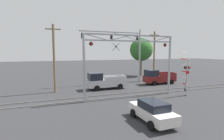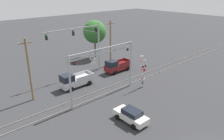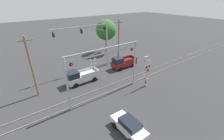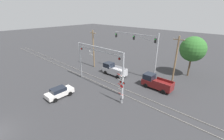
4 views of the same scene
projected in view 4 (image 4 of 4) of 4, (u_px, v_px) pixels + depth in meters
The scene contains 11 objects.
rail_track_near at pixel (101, 84), 26.33m from camera, with size 80.00×0.08×0.10m, color gray.
rail_track_far at pixel (106, 82), 27.31m from camera, with size 80.00×0.08×0.10m, color gray.
crossing_gantry at pixel (99, 60), 24.47m from camera, with size 10.50×0.28×6.82m.
crossing_signal_mast at pixel (122, 90), 20.38m from camera, with size 1.40×0.35×5.01m.
traffic_signal_span at pixel (146, 47), 27.43m from camera, with size 10.08×0.39×8.59m.
pickup_truck_lead at pixel (113, 70), 30.12m from camera, with size 5.17×2.14×2.26m.
pickup_truck_following at pixel (156, 82), 24.83m from camera, with size 5.01×2.14×2.26m.
sedan_waiting at pixel (59, 92), 22.38m from camera, with size 1.92×4.06×1.54m.
utility_pole_left at pixel (94, 49), 33.12m from camera, with size 1.80×0.28×8.30m.
utility_pole_right at pixel (175, 61), 24.95m from camera, with size 1.80×0.28×8.47m.
background_tree_beyond_span at pixel (193, 49), 28.02m from camera, with size 4.69×4.69×7.79m.
Camera 4 is at (17.35, -0.26, 12.17)m, focal length 24.00 mm.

